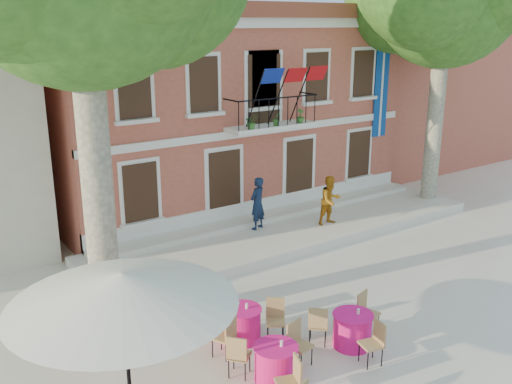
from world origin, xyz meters
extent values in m
plane|color=beige|center=(0.00, 0.00, 0.00)|extent=(90.00, 90.00, 0.00)
cube|color=#C25646|center=(2.00, 10.00, 3.50)|extent=(13.00, 8.00, 7.00)
cube|color=brown|center=(2.00, 10.00, 7.25)|extent=(13.50, 8.50, 0.50)
cube|color=silver|center=(2.00, 6.05, 6.85)|extent=(13.30, 0.35, 0.35)
cube|color=silver|center=(2.00, 5.55, 3.50)|extent=(3.20, 0.90, 0.15)
cube|color=black|center=(2.00, 5.15, 4.50)|extent=(3.20, 0.04, 0.04)
cube|color=#0D3E90|center=(7.60, 5.94, 4.30)|extent=(0.70, 0.05, 3.60)
cube|color=navy|center=(1.10, 4.80, 5.25)|extent=(0.76, 0.27, 0.47)
cube|color=#AC0B0F|center=(2.00, 4.80, 5.25)|extent=(0.76, 0.29, 0.47)
cube|color=#AC0B0F|center=(2.90, 4.80, 5.25)|extent=(0.76, 0.27, 0.47)
imported|color=#26591E|center=(1.00, 5.25, 3.82)|extent=(0.43, 0.37, 0.48)
imported|color=#26591E|center=(2.00, 5.25, 3.82)|extent=(0.26, 0.21, 0.48)
imported|color=#26591E|center=(3.00, 5.25, 3.82)|extent=(0.27, 0.27, 0.48)
cube|color=#C25646|center=(14.00, 11.00, 3.00)|extent=(9.00, 9.00, 6.00)
cube|color=brown|center=(14.00, 11.00, 6.20)|extent=(9.40, 9.40, 0.40)
cube|color=silver|center=(2.00, 4.40, 0.15)|extent=(14.00, 3.40, 0.30)
cylinder|color=#A59E84|center=(-5.26, 2.00, 3.56)|extent=(0.68, 0.68, 7.12)
cylinder|color=#A59E84|center=(8.46, 3.96, 3.38)|extent=(0.60, 0.60, 6.76)
cylinder|color=black|center=(-6.10, -1.31, 1.28)|extent=(0.07, 0.07, 2.56)
cone|color=silver|center=(-6.10, -1.31, 2.61)|extent=(3.89, 3.89, 0.56)
imported|color=#101D36|center=(0.97, 4.87, 1.18)|extent=(0.75, 0.62, 1.76)
imported|color=#BF7116|center=(3.25, 3.87, 1.13)|extent=(0.83, 0.66, 1.67)
cylinder|color=#EE1665|center=(-3.27, -1.82, 0.38)|extent=(0.84, 0.84, 0.75)
cylinder|color=#EE1665|center=(-3.27, -1.82, 0.76)|extent=(0.90, 0.90, 0.02)
cube|color=#9E8A4F|center=(-3.76, -1.25, 0.47)|extent=(0.59, 0.59, 0.95)
cube|color=#9E8A4F|center=(-3.52, -2.53, 0.47)|extent=(0.54, 0.54, 0.95)
cube|color=#9E8A4F|center=(-2.53, -1.69, 0.47)|extent=(0.49, 0.49, 0.95)
cylinder|color=#EE1665|center=(-2.97, -0.16, 0.38)|extent=(0.84, 0.84, 0.75)
cylinder|color=#EE1665|center=(-2.97, -0.16, 0.76)|extent=(0.90, 0.90, 0.02)
cube|color=#9E8A4F|center=(-2.36, -0.59, 0.47)|extent=(0.58, 0.58, 0.95)
cube|color=#9E8A4F|center=(-2.91, 0.59, 0.47)|extent=(0.45, 0.45, 0.95)
cube|color=#9E8A4F|center=(-3.65, -0.48, 0.47)|extent=(0.56, 0.56, 0.95)
cylinder|color=#EE1665|center=(-1.12, -1.75, 0.38)|extent=(0.84, 0.84, 0.75)
cylinder|color=#EE1665|center=(-1.12, -1.75, 0.76)|extent=(0.90, 0.90, 0.02)
cube|color=#9E8A4F|center=(-1.66, -1.24, 0.47)|extent=(0.59, 0.59, 0.95)
cube|color=#9E8A4F|center=(-1.30, -2.48, 0.47)|extent=(0.51, 0.51, 0.95)
cube|color=#9E8A4F|center=(-0.40, -1.54, 0.47)|extent=(0.52, 0.52, 0.95)
camera|label=1|loc=(-9.19, -9.65, 6.86)|focal=40.00mm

